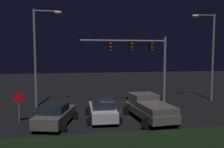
{
  "coord_description": "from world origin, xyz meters",
  "views": [
    {
      "loc": [
        -3.77,
        -19.79,
        5.0
      ],
      "look_at": [
        -0.11,
        1.05,
        3.12
      ],
      "focal_mm": 38.96,
      "sensor_mm": 36.0,
      "label": 1
    }
  ],
  "objects_px": {
    "car_sedan_far": "(102,110)",
    "pickup_truck": "(149,106)",
    "car_sedan": "(55,115)",
    "traffic_signal_gantry": "(141,54)",
    "street_lamp_left": "(40,47)",
    "street_lamp_right": "(209,47)",
    "stop_sign": "(19,101)"
  },
  "relations": [
    {
      "from": "street_lamp_left",
      "to": "street_lamp_right",
      "type": "height_order",
      "value": "street_lamp_right"
    },
    {
      "from": "car_sedan",
      "to": "car_sedan_far",
      "type": "relative_size",
      "value": 1.06
    },
    {
      "from": "stop_sign",
      "to": "street_lamp_left",
      "type": "bearing_deg",
      "value": 78.52
    },
    {
      "from": "traffic_signal_gantry",
      "to": "car_sedan",
      "type": "bearing_deg",
      "value": -143.8
    },
    {
      "from": "traffic_signal_gantry",
      "to": "street_lamp_right",
      "type": "bearing_deg",
      "value": 3.55
    },
    {
      "from": "traffic_signal_gantry",
      "to": "stop_sign",
      "type": "xyz_separation_m",
      "value": [
        -10.34,
        -4.69,
        -3.34
      ]
    },
    {
      "from": "car_sedan_far",
      "to": "street_lamp_left",
      "type": "distance_m",
      "value": 8.59
    },
    {
      "from": "car_sedan",
      "to": "street_lamp_left",
      "type": "bearing_deg",
      "value": 29.71
    },
    {
      "from": "street_lamp_left",
      "to": "stop_sign",
      "type": "distance_m",
      "value": 6.42
    },
    {
      "from": "street_lamp_right",
      "to": "street_lamp_left",
      "type": "bearing_deg",
      "value": -179.4
    },
    {
      "from": "street_lamp_left",
      "to": "street_lamp_right",
      "type": "bearing_deg",
      "value": 0.6
    },
    {
      "from": "car_sedan",
      "to": "street_lamp_right",
      "type": "xyz_separation_m",
      "value": [
        15.18,
        6.16,
        4.79
      ]
    },
    {
      "from": "car_sedan",
      "to": "stop_sign",
      "type": "xyz_separation_m",
      "value": [
        -2.56,
        1.01,
        0.82
      ]
    },
    {
      "from": "street_lamp_left",
      "to": "stop_sign",
      "type": "xyz_separation_m",
      "value": [
        -1.01,
        -4.97,
        -3.94
      ]
    },
    {
      "from": "stop_sign",
      "to": "car_sedan_far",
      "type": "bearing_deg",
      "value": -1.88
    },
    {
      "from": "car_sedan",
      "to": "stop_sign",
      "type": "height_order",
      "value": "stop_sign"
    },
    {
      "from": "car_sedan",
      "to": "car_sedan_far",
      "type": "height_order",
      "value": "same"
    },
    {
      "from": "pickup_truck",
      "to": "car_sedan",
      "type": "relative_size",
      "value": 1.18
    },
    {
      "from": "pickup_truck",
      "to": "car_sedan_far",
      "type": "distance_m",
      "value": 3.46
    },
    {
      "from": "street_lamp_left",
      "to": "street_lamp_right",
      "type": "relative_size",
      "value": 0.99
    },
    {
      "from": "pickup_truck",
      "to": "traffic_signal_gantry",
      "type": "relative_size",
      "value": 0.67
    },
    {
      "from": "car_sedan_far",
      "to": "pickup_truck",
      "type": "bearing_deg",
      "value": -98.42
    },
    {
      "from": "car_sedan",
      "to": "traffic_signal_gantry",
      "type": "distance_m",
      "value": 10.51
    },
    {
      "from": "street_lamp_left",
      "to": "street_lamp_right",
      "type": "distance_m",
      "value": 16.73
    },
    {
      "from": "pickup_truck",
      "to": "street_lamp_right",
      "type": "height_order",
      "value": "street_lamp_right"
    },
    {
      "from": "car_sedan_far",
      "to": "stop_sign",
      "type": "height_order",
      "value": "stop_sign"
    },
    {
      "from": "street_lamp_left",
      "to": "stop_sign",
      "type": "relative_size",
      "value": 3.96
    },
    {
      "from": "pickup_truck",
      "to": "street_lamp_left",
      "type": "xyz_separation_m",
      "value": [
        -8.34,
        5.79,
        4.5
      ]
    },
    {
      "from": "car_sedan",
      "to": "car_sedan_far",
      "type": "distance_m",
      "value": 3.5
    },
    {
      "from": "stop_sign",
      "to": "car_sedan",
      "type": "bearing_deg",
      "value": -21.58
    },
    {
      "from": "pickup_truck",
      "to": "car_sedan_far",
      "type": "relative_size",
      "value": 1.25
    },
    {
      "from": "car_sedan",
      "to": "street_lamp_left",
      "type": "relative_size",
      "value": 0.53
    }
  ]
}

